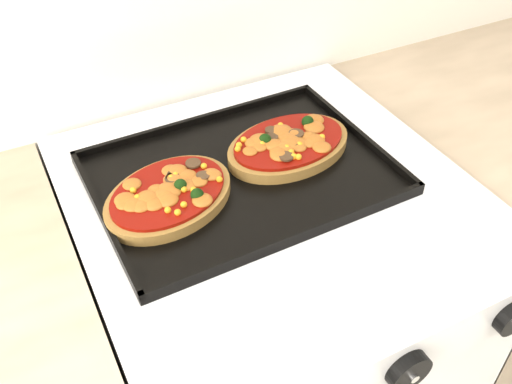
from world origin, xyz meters
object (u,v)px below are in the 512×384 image
stove (267,353)px  baking_tray (241,172)px  pizza_left (169,194)px  pizza_right (289,144)px

stove → baking_tray: size_ratio=2.03×
pizza_left → baking_tray: bearing=5.4°
stove → pizza_left: size_ratio=4.44×
stove → pizza_left: 0.50m
stove → baking_tray: baking_tray is taller
baking_tray → pizza_left: 0.13m
stove → baking_tray: bearing=131.1°
baking_tray → pizza_right: size_ratio=2.08×
pizza_left → pizza_right: 0.22m
stove → pizza_left: bearing=170.6°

